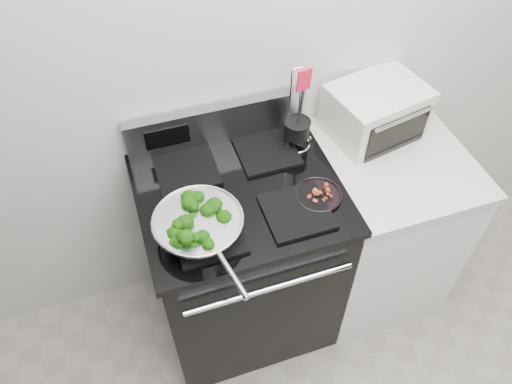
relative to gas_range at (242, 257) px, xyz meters
name	(u,v)px	position (x,y,z in m)	size (l,w,h in m)	color
back_wall	(286,40)	(0.30, 0.34, 0.86)	(4.00, 0.02, 2.70)	silver
gas_range	(242,257)	(0.00, 0.00, 0.00)	(0.79, 0.69, 1.13)	black
counter	(376,224)	(0.68, 0.00, -0.03)	(0.62, 0.68, 0.92)	white
skillet	(199,225)	(-0.20, -0.15, 0.51)	(0.33, 0.51, 0.07)	silver
broccoli_pile	(198,221)	(-0.20, -0.15, 0.53)	(0.26, 0.26, 0.09)	black
bacon_plate	(319,193)	(0.28, -0.12, 0.48)	(0.18, 0.18, 0.04)	black
utensil_holder	(297,132)	(0.30, 0.17, 0.53)	(0.12, 0.12, 0.38)	silver
toaster_oven	(376,111)	(0.67, 0.18, 0.54)	(0.43, 0.36, 0.22)	silver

